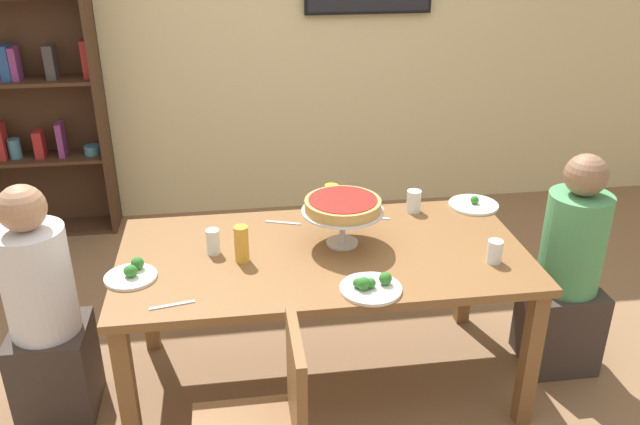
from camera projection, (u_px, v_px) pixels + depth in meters
The scene contains 18 objects.
ground_plane at pixel (323, 380), 3.30m from camera, with size 12.00×12.00×0.00m, color #846042.
rear_partition at pixel (278, 26), 4.68m from camera, with size 8.00×0.12×2.80m, color beige.
dining_table at pixel (323, 267), 3.02m from camera, with size 1.86×0.94×0.74m.
bookshelf at pixel (12, 74), 4.38m from camera, with size 1.10×0.30×2.21m.
diner_head_west at pixel (46, 322), 2.91m from camera, with size 0.34×0.34×1.15m.
diner_head_east at pixel (567, 279), 3.24m from camera, with size 0.34×0.34×1.15m.
deep_dish_pizza_stand at pixel (343, 207), 2.97m from camera, with size 0.38×0.38×0.23m.
salad_plate_near_diner at pixel (474, 204), 3.43m from camera, with size 0.26×0.26×0.06m.
salad_plate_far_diner at pixel (371, 286), 2.67m from camera, with size 0.26×0.26×0.07m.
salad_plate_spare at pixel (132, 273), 2.76m from camera, with size 0.22×0.22×0.07m.
beer_glass_amber_tall at pixel (331, 200), 3.30m from camera, with size 0.07×0.07×0.17m, color gold.
beer_glass_amber_short at pixel (242, 244), 2.87m from camera, with size 0.06×0.06×0.17m, color gold.
water_glass_clear_near at pixel (495, 251), 2.87m from camera, with size 0.07×0.07×0.10m, color white.
water_glass_clear_far at pixel (213, 242), 2.94m from camera, with size 0.06×0.06×0.12m, color white.
water_glass_clear_spare at pixel (414, 201), 3.35m from camera, with size 0.07×0.07×0.12m, color white.
cutlery_fork_near at pixel (172, 305), 2.57m from camera, with size 0.18×0.02×0.01m, color silver.
cutlery_knife_near at pixel (372, 218), 3.30m from camera, with size 0.18×0.02×0.01m, color silver.
cutlery_fork_far at pixel (283, 223), 3.25m from camera, with size 0.18×0.02×0.01m, color silver.
Camera 1 is at (-0.39, -2.60, 2.16)m, focal length 36.58 mm.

